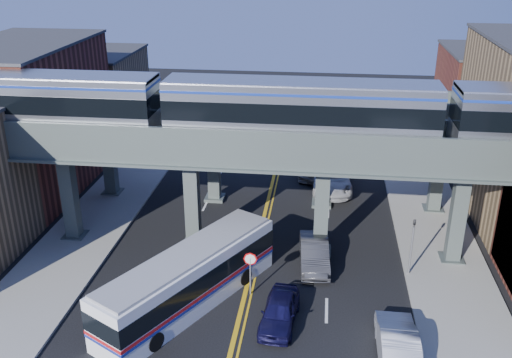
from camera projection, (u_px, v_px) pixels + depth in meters
ground at (237, 327)px, 28.84m from camera, size 120.00×120.00×0.00m
sidewalk_west at (94, 223)px, 39.25m from camera, size 5.00×70.00×0.16m
sidewalk_east at (437, 243)px, 36.65m from camera, size 5.00×70.00×0.16m
building_west_b at (28, 118)px, 43.40m from camera, size 8.00×14.00×11.00m
building_west_c at (95, 95)px, 55.87m from camera, size 8.00×10.00×8.00m
building_east_c at (487, 102)px, 51.49m from camera, size 8.00×10.00×9.00m
elevated_viaduct_near at (256, 153)px, 33.63m from camera, size 52.00×3.60×7.40m
elevated_viaduct_far at (268, 119)px, 40.02m from camera, size 52.00×3.60×7.40m
transit_train at (300, 108)px, 32.24m from camera, size 47.77×3.00×3.49m
stop_sign at (250, 267)px, 30.86m from camera, size 0.76×0.09×2.63m
traffic_signal at (412, 241)px, 32.39m from camera, size 0.15×0.18×4.10m
transit_bus at (189, 279)px, 30.09m from camera, size 8.02×11.47×3.01m
car_lane_a at (279, 311)px, 28.90m from camera, size 2.08×4.40×1.46m
car_lane_b at (314, 254)px, 34.05m from camera, size 2.03×4.87×1.57m
car_lane_c at (331, 178)px, 44.48m from camera, size 3.21×6.47×1.76m
car_lane_d at (316, 162)px, 47.66m from camera, size 2.87×6.42×1.83m
car_parked_curb at (398, 344)px, 26.43m from camera, size 1.79×5.05×1.66m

